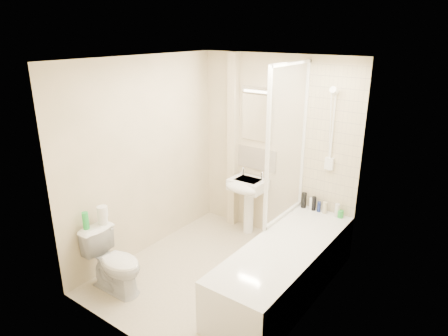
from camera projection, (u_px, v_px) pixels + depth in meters
The scene contains 26 objects.
floor at pixel (217, 275), 4.58m from camera, with size 2.50×2.50×0.00m, color beige.
wall_back at pixel (275, 150), 5.14m from camera, with size 2.20×0.02×2.40m, color beige.
wall_left at pixel (144, 158), 4.80m from camera, with size 0.02×2.50×2.40m, color beige.
wall_right at pixel (314, 203), 3.57m from camera, with size 0.02×2.50×2.40m, color beige.
ceiling at pixel (216, 59), 3.79m from camera, with size 2.20×2.50×0.02m, color white.
tile_back at pixel (332, 142), 4.64m from camera, with size 0.70×0.01×1.75m, color beige.
tile_right at pixel (324, 173), 3.66m from camera, with size 0.01×2.10×1.75m, color beige.
pipe_boxing at pixel (233, 143), 5.44m from camera, with size 0.12×0.12×2.40m, color beige.
splashback at pixel (256, 158), 5.34m from camera, with size 0.60×0.01×0.30m, color beige.
mirror at pixel (257, 118), 5.16m from camera, with size 0.46×0.01×0.60m, color white.
strip_light at pixel (257, 89), 5.02m from camera, with size 0.42×0.07×0.07m, color silver.
bathtub at pixel (285, 267), 4.22m from camera, with size 0.70×2.10×0.55m.
shower_screen at pixel (288, 144), 4.49m from camera, with size 0.04×0.92×1.80m.
shower_fixture at pixel (331, 133), 4.56m from camera, with size 0.10×0.16×0.99m.
pedestal_sink at pixel (246, 191), 5.30m from camera, with size 0.47×0.45×0.90m.
bottle_black_a at pixel (304, 200), 4.98m from camera, with size 0.06×0.06×0.19m, color black.
bottle_white_a at pixel (311, 204), 4.93m from camera, with size 0.05×0.05×0.15m, color white.
bottle_black_b at pixel (314, 203), 4.91m from camera, with size 0.05×0.05×0.18m, color black.
bottle_blue at pixel (319, 207), 4.88m from camera, with size 0.05×0.05×0.13m, color navy.
bottle_cream at pixel (325, 208), 4.84m from camera, with size 0.05×0.05×0.14m, color beige.
bottle_white_b at pixel (337, 210), 4.75m from camera, with size 0.06×0.06×0.16m, color silver.
bottle_green at pixel (340, 214), 4.73m from camera, with size 0.07×0.07×0.09m, color green.
toilet at pixel (115, 262), 4.23m from camera, with size 0.67×0.39×0.68m, color white.
toilet_roll_lower at pixel (103, 219), 4.30m from camera, with size 0.10×0.10×0.11m, color white.
toilet_roll_upper at pixel (102, 211), 4.23m from camera, with size 0.11×0.11×0.11m, color white.
green_bottle at pixel (86, 221), 4.17m from camera, with size 0.07×0.07×0.19m, color green.
Camera 1 is at (2.38, -3.12, 2.67)m, focal length 32.00 mm.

